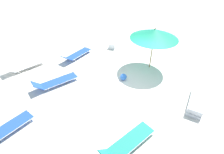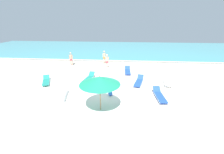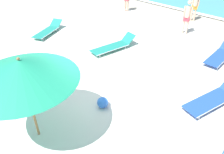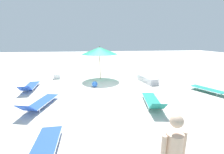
{
  "view_description": "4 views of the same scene",
  "coord_description": "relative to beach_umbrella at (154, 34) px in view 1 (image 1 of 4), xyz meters",
  "views": [
    {
      "loc": [
        -3.78,
        6.06,
        5.71
      ],
      "look_at": [
        0.25,
        1.18,
        1.06
      ],
      "focal_mm": 28.0,
      "sensor_mm": 36.0,
      "label": 1
    },
    {
      "loc": [
        1.55,
        -10.62,
        5.61
      ],
      "look_at": [
        0.56,
        1.31,
        1.02
      ],
      "focal_mm": 24.0,
      "sensor_mm": 36.0,
      "label": 2
    },
    {
      "loc": [
        4.37,
        -3.68,
        4.7
      ],
      "look_at": [
        0.26,
        0.58,
        0.66
      ],
      "focal_mm": 35.0,
      "sensor_mm": 36.0,
      "label": 3
    },
    {
      "loc": [
        0.73,
        8.83,
        2.84
      ],
      "look_at": [
        -0.38,
        0.93,
        0.87
      ],
      "focal_mm": 24.0,
      "sensor_mm": 36.0,
      "label": 4
    }
  ],
  "objects": [
    {
      "name": "beach_ball",
      "position": [
        0.47,
        2.0,
        -1.91
      ],
      "size": [
        0.36,
        0.36,
        0.36
      ],
      "color": "blue",
      "rests_on": "ground_plane"
    },
    {
      "name": "sun_lounger_mid_beach_pair_a",
      "position": [
        4.25,
        1.97,
        -1.88
      ],
      "size": [
        0.78,
        2.27,
        0.51
      ],
      "rotation": [
        0.0,
        0.0,
        0.08
      ],
      "color": "blue",
      "rests_on": "ground_plane"
    },
    {
      "name": "sun_lounger_under_umbrella",
      "position": [
        5.56,
        4.85,
        -1.88
      ],
      "size": [
        0.9,
        2.19,
        0.56
      ],
      "rotation": [
        0.0,
        0.0,
        -0.14
      ],
      "color": "white",
      "rests_on": "ground_plane"
    },
    {
      "name": "sun_lounger_beside_umbrella",
      "position": [
        2.9,
        4.59,
        -1.88
      ],
      "size": [
        1.15,
        2.31,
        0.56
      ],
      "rotation": [
        0.0,
        0.0,
        -0.25
      ],
      "color": "blue",
      "rests_on": "ground_plane"
    },
    {
      "name": "sun_lounger_near_water_right",
      "position": [
        -2.01,
        5.09,
        -1.88
      ],
      "size": [
        0.98,
        2.31,
        0.55
      ],
      "rotation": [
        0.0,
        0.0,
        -0.17
      ],
      "color": "#1E8475",
      "rests_on": "ground_plane"
    },
    {
      "name": "cooler_box",
      "position": [
        3.25,
        -0.47,
        -1.9
      ],
      "size": [
        0.58,
        0.47,
        0.37
      ],
      "rotation": [
        0.0,
        0.0,
        3.41
      ],
      "color": "white",
      "rests_on": "ground_plane"
    },
    {
      "name": "sun_lounger_mid_beach_solo",
      "position": [
        1.9,
        7.65,
        -1.88
      ],
      "size": [
        0.67,
        2.21,
        0.48
      ],
      "rotation": [
        0.0,
        0.0,
        0.02
      ],
      "color": "blue",
      "rests_on": "ground_plane"
    },
    {
      "name": "lounger_stack",
      "position": [
        -3.19,
        1.39,
        -1.88
      ],
      "size": [
        0.96,
        1.97,
        0.41
      ],
      "rotation": [
        0.0,
        0.0,
        0.19
      ],
      "color": "white",
      "rests_on": "ground_plane"
    },
    {
      "name": "ground_plane",
      "position": [
        -0.08,
        2.15,
        -2.17
      ],
      "size": [
        60.0,
        60.0,
        0.16
      ],
      "color": "silver"
    },
    {
      "name": "beach_umbrella",
      "position": [
        0.0,
        0.0,
        0.0
      ],
      "size": [
        2.59,
        2.59,
        2.42
      ],
      "color": "olive",
      "rests_on": "ground_plane"
    }
  ]
}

